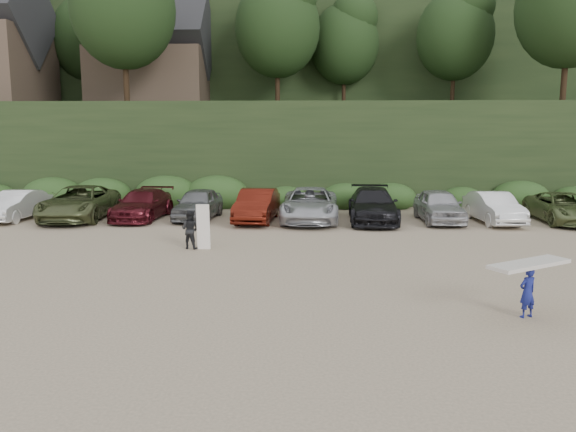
{
  "coord_description": "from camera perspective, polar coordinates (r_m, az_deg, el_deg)",
  "views": [
    {
      "loc": [
        -0.47,
        -17.08,
        4.43
      ],
      "look_at": [
        -1.31,
        3.0,
        1.3
      ],
      "focal_mm": 35.0,
      "sensor_mm": 36.0,
      "label": 1
    }
  ],
  "objects": [
    {
      "name": "child_surfer",
      "position": [
        14.42,
        23.22,
        -5.98
      ],
      "size": [
        2.23,
        1.73,
        1.35
      ],
      "color": "navy",
      "rests_on": "ground"
    },
    {
      "name": "adult_surfer",
      "position": [
        21.15,
        -9.8,
        -1.34
      ],
      "size": [
        1.19,
        0.73,
        1.7
      ],
      "color": "black",
      "rests_on": "ground"
    },
    {
      "name": "hillside_backdrop",
      "position": [
        53.44,
        2.7,
        16.14
      ],
      "size": [
        90.0,
        41.5,
        28.0
      ],
      "color": "black",
      "rests_on": "ground"
    },
    {
      "name": "parked_cars",
      "position": [
        27.16,
        0.29,
        1.11
      ],
      "size": [
        33.81,
        6.08,
        1.65
      ],
      "color": "#AFB0B4",
      "rests_on": "ground"
    },
    {
      "name": "ground",
      "position": [
        17.65,
        3.87,
        -5.7
      ],
      "size": [
        120.0,
        120.0,
        0.0
      ],
      "primitive_type": "plane",
      "color": "tan",
      "rests_on": "ground"
    }
  ]
}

